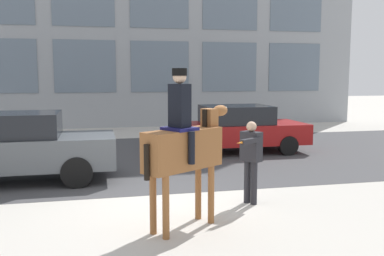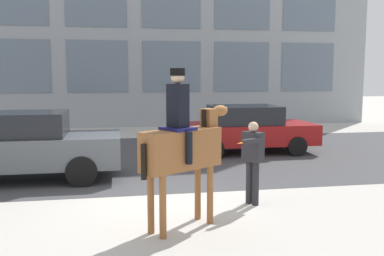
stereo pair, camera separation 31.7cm
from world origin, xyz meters
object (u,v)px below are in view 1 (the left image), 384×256
(street_car_far_lane, at_px, (238,128))
(mounted_horse_lead, at_px, (184,145))
(pedestrian_bystander, at_px, (251,156))
(street_car_near_lane, at_px, (13,147))

(street_car_far_lane, bearing_deg, mounted_horse_lead, -115.57)
(pedestrian_bystander, xyz_separation_m, street_car_near_lane, (-4.88, 2.83, -0.10))
(mounted_horse_lead, xyz_separation_m, street_car_near_lane, (-3.34, 3.87, -0.53))
(mounted_horse_lead, height_order, pedestrian_bystander, mounted_horse_lead)
(mounted_horse_lead, distance_m, street_car_near_lane, 5.14)
(mounted_horse_lead, relative_size, street_car_near_lane, 0.57)
(pedestrian_bystander, bearing_deg, street_car_near_lane, -64.21)
(mounted_horse_lead, bearing_deg, street_car_near_lane, 98.36)
(mounted_horse_lead, distance_m, street_car_far_lane, 7.37)
(pedestrian_bystander, distance_m, street_car_near_lane, 5.65)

